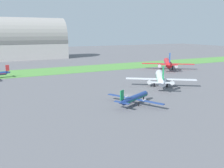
# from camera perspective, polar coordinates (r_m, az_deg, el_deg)

# --- Properties ---
(ground_plane) EXTENTS (600.00, 600.00, 0.00)m
(ground_plane) POSITION_cam_1_polar(r_m,az_deg,el_deg) (92.58, 3.74, -2.60)
(ground_plane) COLOR slate
(grass_taxiway_strip) EXTENTS (360.00, 28.00, 0.08)m
(grass_taxiway_strip) POSITION_cam_1_polar(r_m,az_deg,el_deg) (155.98, -9.27, 3.34)
(grass_taxiway_strip) COLOR #549342
(grass_taxiway_strip) RESTS_ON ground_plane
(airplane_foreground_turboprop) EXTENTS (16.85, 19.37, 6.32)m
(airplane_foreground_turboprop) POSITION_cam_1_polar(r_m,az_deg,el_deg) (80.25, 5.26, -3.25)
(airplane_foreground_turboprop) COLOR navy
(airplane_foreground_turboprop) RESTS_ON ground_plane
(airplane_midfield_jet) EXTENTS (26.18, 26.27, 10.66)m
(airplane_midfield_jet) POSITION_cam_1_polar(r_m,az_deg,el_deg) (107.98, 11.30, 1.41)
(airplane_midfield_jet) COLOR silver
(airplane_midfield_jet) RESTS_ON ground_plane
(airplane_parked_jet_far) EXTENTS (27.83, 28.02, 11.46)m
(airplane_parked_jet_far) POSITION_cam_1_polar(r_m,az_deg,el_deg) (158.49, 12.88, 4.83)
(airplane_parked_jet_far) COLOR red
(airplane_parked_jet_far) RESTS_ON ground_plane
(hangar_distant) EXTENTS (59.70, 31.51, 35.29)m
(hangar_distant) POSITION_cam_1_polar(r_m,az_deg,el_deg) (227.02, -18.58, 9.61)
(hangar_distant) COLOR #BCB7B2
(hangar_distant) RESTS_ON ground_plane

